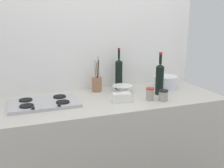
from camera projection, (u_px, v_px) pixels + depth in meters
name	position (u px, v px, depth m)	size (l,w,h in m)	color
counter_block	(112.00, 148.00, 2.25)	(1.80, 0.70, 0.90)	beige
backsplash_panel	(98.00, 49.00, 2.40)	(1.90, 0.06, 2.53)	white
stovetop_hob	(44.00, 103.00, 1.98)	(0.51, 0.33, 0.04)	#B2B2B7
plate_stack	(165.00, 82.00, 2.44)	(0.22, 0.22, 0.11)	white
wine_bottle_leftmost	(160.00, 78.00, 2.22)	(0.07, 0.07, 0.36)	black
wine_bottle_mid_left	(119.00, 74.00, 2.39)	(0.07, 0.07, 0.38)	black
mixing_bowl	(123.00, 89.00, 2.28)	(0.18, 0.18, 0.07)	white
butter_dish	(122.00, 97.00, 2.05)	(0.14, 0.09, 0.07)	white
utensil_crock	(97.00, 83.00, 2.32)	(0.09, 0.09, 0.32)	#996B4C
condiment_jar_front	(150.00, 94.00, 2.08)	(0.07, 0.07, 0.10)	#9E998C
condiment_jar_rear	(163.00, 95.00, 2.07)	(0.07, 0.07, 0.09)	#9E998C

